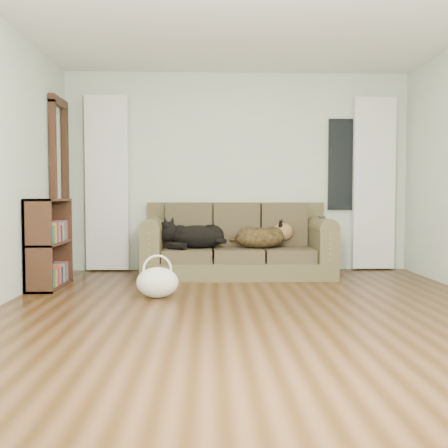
{
  "coord_description": "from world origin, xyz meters",
  "views": [
    {
      "loc": [
        -0.38,
        -4.11,
        0.97
      ],
      "look_at": [
        -0.21,
        1.6,
        0.66
      ],
      "focal_mm": 40.0,
      "sensor_mm": 36.0,
      "label": 1
    }
  ],
  "objects_px": {
    "dog_black_lab": "(194,237)",
    "dog_shepherd": "(263,236)",
    "bookshelf": "(49,241)",
    "tote_bag": "(157,281)",
    "sofa": "(238,239)"
  },
  "relations": [
    {
      "from": "dog_black_lab",
      "to": "tote_bag",
      "type": "relative_size",
      "value": 1.67
    },
    {
      "from": "dog_black_lab",
      "to": "dog_shepherd",
      "type": "xyz_separation_m",
      "value": [
        0.84,
        0.0,
        0.01
      ]
    },
    {
      "from": "bookshelf",
      "to": "dog_black_lab",
      "type": "bearing_deg",
      "value": 20.0
    },
    {
      "from": "sofa",
      "to": "bookshelf",
      "type": "bearing_deg",
      "value": -160.79
    },
    {
      "from": "sofa",
      "to": "dog_shepherd",
      "type": "bearing_deg",
      "value": -4.3
    },
    {
      "from": "dog_black_lab",
      "to": "dog_shepherd",
      "type": "distance_m",
      "value": 0.84
    },
    {
      "from": "dog_black_lab",
      "to": "sofa",
      "type": "bearing_deg",
      "value": 14.61
    },
    {
      "from": "dog_shepherd",
      "to": "bookshelf",
      "type": "xyz_separation_m",
      "value": [
        -2.37,
        -0.7,
        0.01
      ]
    },
    {
      "from": "sofa",
      "to": "bookshelf",
      "type": "height_order",
      "value": "bookshelf"
    },
    {
      "from": "dog_shepherd",
      "to": "bookshelf",
      "type": "bearing_deg",
      "value": 11.53
    },
    {
      "from": "dog_shepherd",
      "to": "tote_bag",
      "type": "height_order",
      "value": "dog_shepherd"
    },
    {
      "from": "dog_black_lab",
      "to": "tote_bag",
      "type": "bearing_deg",
      "value": -91.42
    },
    {
      "from": "dog_shepherd",
      "to": "tote_bag",
      "type": "distance_m",
      "value": 1.77
    },
    {
      "from": "sofa",
      "to": "dog_black_lab",
      "type": "xyz_separation_m",
      "value": [
        -0.54,
        -0.02,
        0.03
      ]
    },
    {
      "from": "dog_shepherd",
      "to": "dog_black_lab",
      "type": "bearing_deg",
      "value": -4.81
    }
  ]
}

